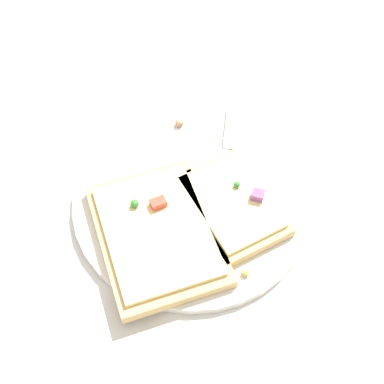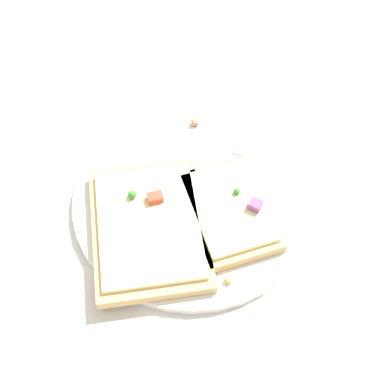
{
  "view_description": "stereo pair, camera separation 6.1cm",
  "coord_description": "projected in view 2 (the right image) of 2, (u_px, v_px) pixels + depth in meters",
  "views": [
    {
      "loc": [
        0.12,
        0.32,
        0.53
      ],
      "look_at": [
        0.0,
        0.0,
        0.02
      ],
      "focal_mm": 50.0,
      "sensor_mm": 36.0,
      "label": 1
    },
    {
      "loc": [
        0.07,
        0.33,
        0.53
      ],
      "look_at": [
        0.0,
        0.0,
        0.02
      ],
      "focal_mm": 50.0,
      "sensor_mm": 36.0,
      "label": 2
    }
  ],
  "objects": [
    {
      "name": "plate",
      "position": [
        192.0,
        200.0,
        0.63
      ],
      "size": [
        0.28,
        0.28,
        0.01
      ],
      "color": "silver",
      "rests_on": "ground"
    },
    {
      "name": "pizza_slice_main",
      "position": [
        149.0,
        228.0,
        0.59
      ],
      "size": [
        0.13,
        0.17,
        0.03
      ],
      "rotation": [
        0.0,
        0.0,
        1.53
      ],
      "color": "tan",
      "rests_on": "plate"
    },
    {
      "name": "pizza_slice_corner",
      "position": [
        228.0,
        211.0,
        0.6
      ],
      "size": [
        0.1,
        0.14,
        0.03
      ],
      "rotation": [
        0.0,
        0.0,
        4.84
      ],
      "color": "tan",
      "rests_on": "plate"
    },
    {
      "name": "knife",
      "position": [
        237.0,
        161.0,
        0.65
      ],
      "size": [
        0.11,
        0.18,
        0.01
      ],
      "rotation": [
        0.0,
        0.0,
        7.36
      ],
      "color": "silver",
      "rests_on": "plate"
    },
    {
      "name": "crumb_scatter",
      "position": [
        209.0,
        191.0,
        0.62
      ],
      "size": [
        0.03,
        0.23,
        0.01
      ],
      "color": "tan",
      "rests_on": "plate"
    },
    {
      "name": "fork",
      "position": [
        184.0,
        169.0,
        0.64
      ],
      "size": [
        0.12,
        0.18,
        0.01
      ],
      "rotation": [
        0.0,
        0.0,
        7.3
      ],
      "color": "silver",
      "rests_on": "plate"
    },
    {
      "name": "ground_plane",
      "position": [
        192.0,
        202.0,
        0.63
      ],
      "size": [
        4.0,
        4.0,
        0.0
      ],
      "primitive_type": "plane",
      "color": "beige"
    }
  ]
}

